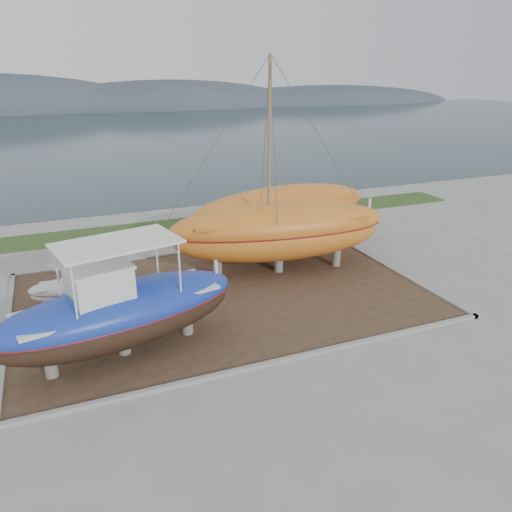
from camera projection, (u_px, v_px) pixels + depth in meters
name	position (u px, v px, depth m)	size (l,w,h in m)	color
ground	(257.00, 336.00, 19.62)	(140.00, 140.00, 0.00)	gray
dirt_patch	(224.00, 295.00, 23.07)	(18.00, 12.00, 0.06)	#422D1E
curb_frame	(224.00, 294.00, 23.05)	(18.60, 12.60, 0.15)	gray
grass_strip	(167.00, 226.00, 33.01)	(44.00, 3.00, 0.08)	#284219
sea	(91.00, 133.00, 80.18)	(260.00, 100.00, 0.04)	#1A3034
mountain_ridge	(71.00, 109.00, 127.76)	(200.00, 36.00, 20.00)	#333D49
blue_caique	(119.00, 300.00, 17.58)	(8.93, 2.79, 4.29)	#1B37A8
white_dinghy	(78.00, 292.00, 21.83)	(4.07, 1.53, 1.22)	silver
orange_sailboat	(280.00, 171.00, 23.86)	(11.04, 3.25, 10.41)	#C86C1E
orange_bare_hull	(282.00, 219.00, 28.16)	(10.94, 3.28, 3.58)	#C86C1E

